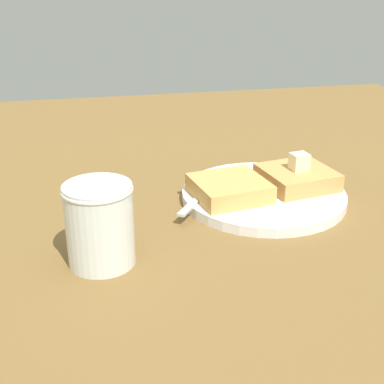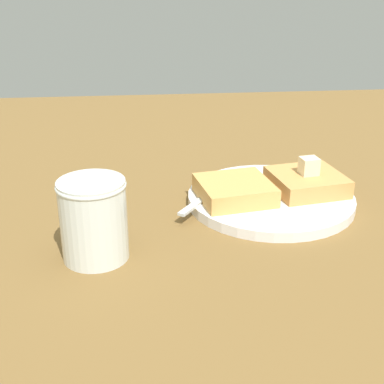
# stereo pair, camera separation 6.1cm
# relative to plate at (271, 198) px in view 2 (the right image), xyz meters

# --- Properties ---
(table_surface) EXTENTS (1.04, 1.04, 0.03)m
(table_surface) POSITION_rel_plate_xyz_m (0.01, -0.10, -0.02)
(table_surface) COLOR brown
(table_surface) RESTS_ON ground
(plate) EXTENTS (0.21, 0.21, 0.01)m
(plate) POSITION_rel_plate_xyz_m (0.00, 0.00, 0.00)
(plate) COLOR white
(plate) RESTS_ON table_surface
(toast_slice_left) EXTENTS (0.10, 0.10, 0.02)m
(toast_slice_left) POSITION_rel_plate_xyz_m (-0.05, -0.01, 0.02)
(toast_slice_left) COLOR tan
(toast_slice_left) RESTS_ON plate
(toast_slice_middle) EXTENTS (0.10, 0.10, 0.02)m
(toast_slice_middle) POSITION_rel_plate_xyz_m (0.05, 0.01, 0.02)
(toast_slice_middle) COLOR tan
(toast_slice_middle) RESTS_ON plate
(butter_pat_primary) EXTENTS (0.02, 0.02, 0.02)m
(butter_pat_primary) POSITION_rel_plate_xyz_m (-0.05, -0.01, 0.04)
(butter_pat_primary) COLOR beige
(butter_pat_primary) RESTS_ON toast_slice_left
(fork) EXTENTS (0.11, 0.14, 0.00)m
(fork) POSITION_rel_plate_xyz_m (0.07, -0.02, 0.01)
(fork) COLOR silver
(fork) RESTS_ON plate
(syrup_jar) EXTENTS (0.07, 0.07, 0.09)m
(syrup_jar) POSITION_rel_plate_xyz_m (0.21, 0.11, 0.03)
(syrup_jar) COLOR #572B0F
(syrup_jar) RESTS_ON table_surface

